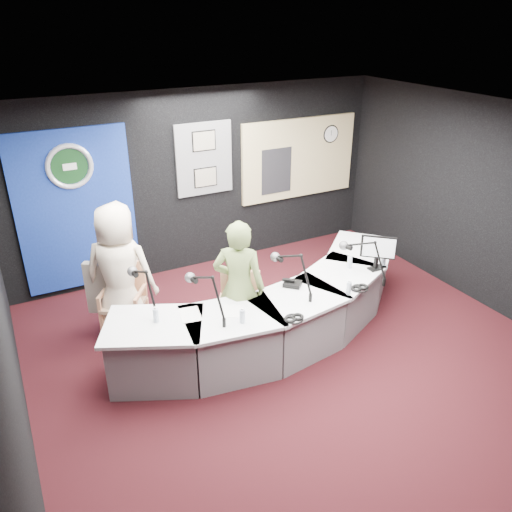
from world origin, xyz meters
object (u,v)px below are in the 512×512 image
broadcast_desk (276,314)px  person_woman (239,288)px  armchair_right (240,312)px  person_man (120,273)px  armchair_left (124,304)px

broadcast_desk → person_woman: (-0.48, 0.05, 0.47)m
armchair_right → person_man: 1.54m
broadcast_desk → person_woman: bearing=174.1°
broadcast_desk → armchair_right: (-0.48, 0.05, 0.13)m
armchair_left → person_woman: (1.17, -0.93, 0.39)m
broadcast_desk → armchair_right: 0.50m
armchair_left → person_woman: person_woman is taller
broadcast_desk → person_man: 1.99m
armchair_left → person_man: (0.00, 0.00, 0.44)m
armchair_left → armchair_right: (1.17, -0.93, 0.05)m
armchair_right → person_woman: 0.34m
broadcast_desk → person_man: size_ratio=2.52×
armchair_left → person_woman: bearing=-5.2°
armchair_right → person_woman: (0.00, 0.00, 0.34)m
armchair_right → broadcast_desk: bearing=24.1°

